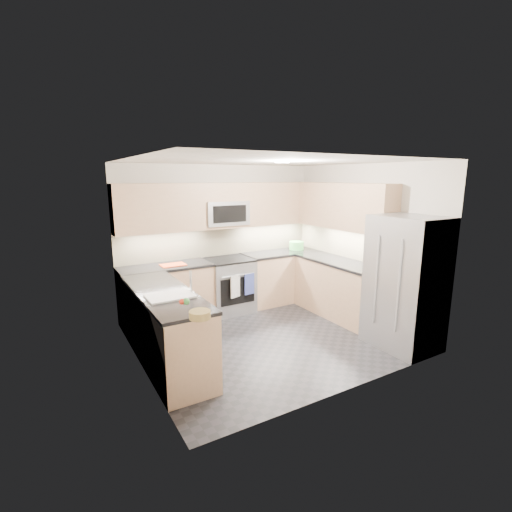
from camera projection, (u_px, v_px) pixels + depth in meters
name	position (u px, v px, depth m)	size (l,w,h in m)	color
floor	(268.00, 337.00, 5.41)	(3.60, 3.20, 0.00)	#222327
ceiling	(269.00, 161.00, 4.89)	(3.60, 3.20, 0.02)	beige
wall_back	(220.00, 238.00, 6.50)	(3.60, 0.02, 2.50)	beige
wall_front	(352.00, 281.00, 3.80)	(3.60, 0.02, 2.50)	beige
wall_left	(137.00, 269.00, 4.26)	(0.02, 3.20, 2.50)	beige
wall_right	(362.00, 242.00, 6.04)	(0.02, 3.20, 2.50)	beige
base_cab_back_left	(167.00, 296.00, 5.88)	(1.42, 0.60, 0.90)	tan
base_cab_back_right	(281.00, 277.00, 6.95)	(1.42, 0.60, 0.90)	tan
base_cab_right	(339.00, 290.00, 6.18)	(0.60, 1.70, 0.90)	tan
base_cab_peninsula	(166.00, 329.00, 4.58)	(0.60, 2.00, 0.90)	tan
countertop_back_left	(165.00, 267.00, 5.78)	(1.42, 0.63, 0.04)	black
countertop_back_right	(281.00, 253.00, 6.86)	(1.42, 0.63, 0.04)	black
countertop_right	(341.00, 262.00, 6.09)	(0.63, 1.70, 0.04)	black
countertop_peninsula	(164.00, 293.00, 4.48)	(0.63, 2.00, 0.04)	black
upper_cab_back	(224.00, 205.00, 6.24)	(3.60, 0.35, 0.75)	tan
upper_cab_right	(344.00, 206.00, 6.07)	(0.35, 1.95, 0.75)	tan
backsplash_back	(220.00, 241.00, 6.51)	(3.60, 0.01, 0.51)	tan
backsplash_right	(342.00, 242.00, 6.43)	(0.01, 2.30, 0.51)	tan
gas_range	(229.00, 286.00, 6.39)	(0.76, 0.65, 0.91)	gray
range_cooktop	(229.00, 260.00, 6.30)	(0.76, 0.65, 0.03)	black
oven_door_glass	(238.00, 291.00, 6.12)	(0.62, 0.02, 0.45)	black
oven_handle	(238.00, 275.00, 6.04)	(0.02, 0.02, 0.60)	#B2B5BA
microwave	(225.00, 213.00, 6.24)	(0.76, 0.40, 0.40)	#999CA0
microwave_door	(230.00, 214.00, 6.07)	(0.60, 0.01, 0.28)	black
refrigerator	(405.00, 283.00, 4.97)	(0.70, 0.90, 1.80)	#94969B
fridge_handle_left	(398.00, 287.00, 4.62)	(0.02, 0.02, 1.20)	#B2B5BA
fridge_handle_right	(376.00, 280.00, 4.93)	(0.02, 0.02, 1.20)	#B2B5BA
sink_basin	(170.00, 302.00, 4.28)	(0.52, 0.38, 0.16)	white
faucet	(191.00, 282.00, 4.36)	(0.03, 0.03, 0.28)	silver
utensil_bowl	(297.00, 245.00, 7.05)	(0.27, 0.27, 0.16)	#4DB54D
cutting_board	(173.00, 265.00, 5.80)	(0.38, 0.26, 0.01)	red
fruit_basket	(200.00, 315.00, 3.60)	(0.21, 0.21, 0.08)	#9D8449
fruit_apple	(182.00, 302.00, 3.75)	(0.06, 0.06, 0.06)	#B62814
fruit_pear	(186.00, 301.00, 3.76)	(0.07, 0.07, 0.07)	green
dish_towel_check	(235.00, 286.00, 6.03)	(0.20, 0.02, 0.38)	white
dish_towel_blue	(249.00, 284.00, 6.16)	(0.19, 0.02, 0.36)	navy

